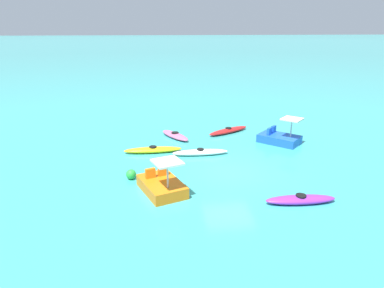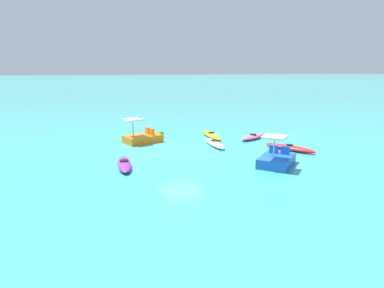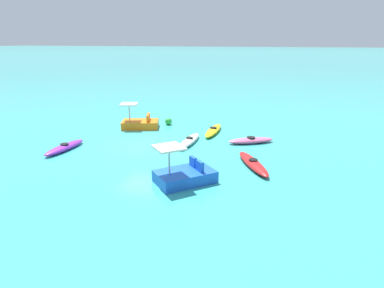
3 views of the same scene
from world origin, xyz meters
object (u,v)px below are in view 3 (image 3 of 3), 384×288
at_px(kayak_purple, 65,147).
at_px(kayak_yellow, 213,130).
at_px(pedal_boat_orange, 140,123).
at_px(buoy_green, 168,121).
at_px(pedal_boat_blue, 184,175).
at_px(kayak_pink, 251,140).
at_px(kayak_red, 253,163).
at_px(kayak_white, 189,141).

bearing_deg(kayak_purple, kayak_yellow, -139.45).
xyz_separation_m(kayak_yellow, pedal_boat_orange, (5.09, 0.28, 0.17)).
height_order(pedal_boat_orange, buoy_green, pedal_boat_orange).
xyz_separation_m(pedal_boat_blue, buoy_green, (4.29, -8.95, -0.10)).
bearing_deg(kayak_purple, kayak_pink, -155.22).
relative_size(kayak_yellow, pedal_boat_blue, 1.20).
bearing_deg(kayak_pink, pedal_boat_blue, 73.41).
height_order(kayak_red, kayak_yellow, same).
distance_m(kayak_pink, kayak_purple, 10.44).
height_order(kayak_yellow, buoy_green, buoy_green).
bearing_deg(kayak_white, pedal_boat_orange, -28.62).
xyz_separation_m(kayak_yellow, kayak_purple, (6.85, 5.86, 0.00)).
bearing_deg(buoy_green, kayak_red, 137.24).
relative_size(kayak_pink, kayak_yellow, 0.82).
height_order(kayak_red, buoy_green, buoy_green).
height_order(kayak_pink, pedal_boat_orange, pedal_boat_orange).
bearing_deg(kayak_white, kayak_yellow, -106.04).
bearing_deg(kayak_yellow, kayak_pink, 150.52).
bearing_deg(pedal_boat_blue, buoy_green, -64.38).
relative_size(pedal_boat_blue, buoy_green, 5.76).
xyz_separation_m(kayak_pink, kayak_yellow, (2.63, -1.49, -0.00)).
height_order(pedal_boat_blue, buoy_green, pedal_boat_blue).
distance_m(pedal_boat_orange, pedal_boat_blue, 9.54).
bearing_deg(kayak_purple, pedal_boat_orange, -107.54).
bearing_deg(kayak_purple, kayak_red, -176.14).
relative_size(kayak_yellow, buoy_green, 6.91).
relative_size(kayak_white, buoy_green, 6.58).
bearing_deg(pedal_boat_blue, kayak_red, -133.34).
height_order(kayak_purple, pedal_boat_blue, pedal_boat_blue).
height_order(kayak_white, buoy_green, buoy_green).
xyz_separation_m(kayak_red, kayak_white, (4.00, -2.54, 0.00)).
height_order(kayak_pink, kayak_red, same).
relative_size(kayak_purple, pedal_boat_orange, 1.07).
bearing_deg(kayak_pink, kayak_purple, 24.78).
xyz_separation_m(kayak_red, kayak_yellow, (3.24, -5.18, 0.00)).
xyz_separation_m(kayak_red, kayak_purple, (10.10, 0.68, 0.00)).
relative_size(kayak_red, pedal_boat_blue, 1.17).
distance_m(kayak_red, kayak_purple, 10.12).
distance_m(kayak_red, kayak_white, 4.74).
bearing_deg(kayak_pink, pedal_boat_orange, -8.92).
xyz_separation_m(kayak_pink, kayak_purple, (9.48, 4.38, -0.00)).
bearing_deg(kayak_red, kayak_yellow, -57.94).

